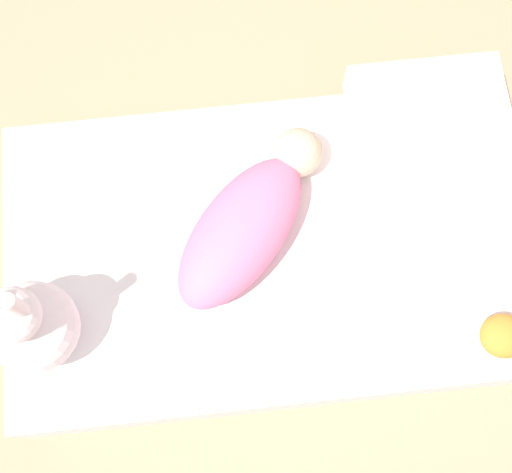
{
  "coord_description": "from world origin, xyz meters",
  "views": [
    {
      "loc": [
        -0.09,
        -0.48,
        1.92
      ],
      "look_at": [
        -0.04,
        0.01,
        0.27
      ],
      "focal_mm": 50.0,
      "sensor_mm": 36.0,
      "label": 1
    }
  ],
  "objects_px": {
    "swaddled_baby": "(249,221)",
    "turtle_plush": "(506,336)",
    "pillow": "(431,129)",
    "bunny_plush": "(30,325)"
  },
  "relations": [
    {
      "from": "swaddled_baby",
      "to": "turtle_plush",
      "type": "relative_size",
      "value": 3.3
    },
    {
      "from": "pillow",
      "to": "bunny_plush",
      "type": "xyz_separation_m",
      "value": [
        -1.0,
        -0.41,
        0.08
      ]
    },
    {
      "from": "pillow",
      "to": "bunny_plush",
      "type": "bearing_deg",
      "value": -157.68
    },
    {
      "from": "pillow",
      "to": "swaddled_baby",
      "type": "bearing_deg",
      "value": -157.59
    },
    {
      "from": "swaddled_baby",
      "to": "bunny_plush",
      "type": "bearing_deg",
      "value": 152.36
    },
    {
      "from": "swaddled_baby",
      "to": "pillow",
      "type": "height_order",
      "value": "swaddled_baby"
    },
    {
      "from": "pillow",
      "to": "turtle_plush",
      "type": "xyz_separation_m",
      "value": [
        0.09,
        -0.54,
        -0.01
      ]
    },
    {
      "from": "pillow",
      "to": "bunny_plush",
      "type": "height_order",
      "value": "bunny_plush"
    },
    {
      "from": "bunny_plush",
      "to": "turtle_plush",
      "type": "bearing_deg",
      "value": -6.75
    },
    {
      "from": "bunny_plush",
      "to": "pillow",
      "type": "bearing_deg",
      "value": 22.32
    }
  ]
}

